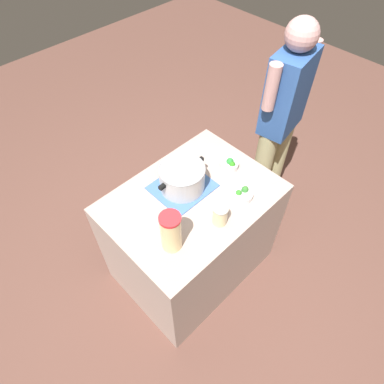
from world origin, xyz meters
TOP-DOWN VIEW (x-y plane):
  - ground_plane at (0.00, 0.00)m, footprint 8.00×8.00m
  - counter_slab at (0.00, 0.00)m, footprint 1.04×0.77m
  - dish_cloth at (0.01, 0.10)m, footprint 0.35×0.31m
  - cooking_pot at (0.01, 0.10)m, footprint 0.35×0.28m
  - lemonade_pitcher at (-0.31, -0.16)m, footprint 0.11×0.11m
  - mason_jar at (-0.01, -0.24)m, footprint 0.09×0.09m
  - broccoli_bowl_front at (0.22, -0.21)m, footprint 0.12×0.12m
  - broccoli_bowl_center at (0.34, 0.00)m, footprint 0.12×0.12m
  - person_cook at (0.89, 0.01)m, footprint 0.50×0.25m

SIDE VIEW (x-z plane):
  - ground_plane at x=0.00m, z-range 0.00..0.00m
  - counter_slab at x=0.00m, z-range 0.00..0.86m
  - dish_cloth at x=0.01m, z-range 0.86..0.86m
  - broccoli_bowl_front at x=0.22m, z-range 0.85..0.92m
  - broccoli_bowl_center at x=0.34m, z-range 0.85..0.93m
  - person_cook at x=0.89m, z-range 0.09..1.74m
  - mason_jar at x=-0.01m, z-range 0.86..0.99m
  - cooking_pot at x=0.01m, z-range 0.87..1.03m
  - lemonade_pitcher at x=-0.31m, z-range 0.86..1.11m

